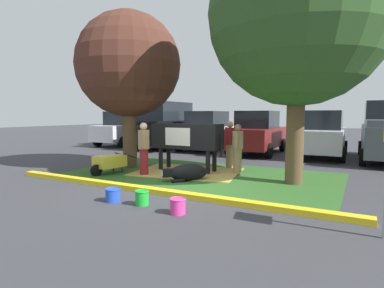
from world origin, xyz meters
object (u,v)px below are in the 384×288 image
(shade_tree_right, at_px, (299,16))
(sedan_silver, at_px, (322,134))
(sedan_blue, at_px, (126,129))
(bucket_green, at_px, (142,197))
(person_visitor_near, at_px, (230,143))
(sedan_red, at_px, (257,133))
(shade_tree_left, at_px, (128,65))
(cow_holstein, at_px, (184,137))
(person_visitor_far, at_px, (144,147))
(suv_black, at_px, (166,125))
(hatchback_white, at_px, (207,131))
(bucket_pink, at_px, (178,206))
(wheelbarrow, at_px, (109,162))
(person_handler, at_px, (238,148))
(bucket_blue, at_px, (113,195))
(calf_lying, at_px, (187,173))

(shade_tree_right, bearing_deg, sedan_silver, 90.03)
(sedan_blue, bearing_deg, bucket_green, -48.34)
(person_visitor_near, bearing_deg, sedan_red, 95.24)
(shade_tree_left, height_order, shade_tree_right, shade_tree_right)
(cow_holstein, distance_m, person_visitor_far, 1.45)
(suv_black, relative_size, sedan_silver, 1.05)
(shade_tree_left, bearing_deg, sedan_silver, 48.25)
(shade_tree_left, bearing_deg, suv_black, 112.17)
(person_visitor_near, bearing_deg, shade_tree_left, -154.94)
(person_visitor_near, xyz_separation_m, hatchback_white, (-3.21, 4.90, 0.11))
(shade_tree_left, distance_m, sedan_red, 7.09)
(bucket_pink, xyz_separation_m, sedan_blue, (-9.62, 9.90, 0.83))
(sedan_blue, xyz_separation_m, hatchback_white, (5.43, 0.08, 0.00))
(person_visitor_far, xyz_separation_m, bucket_pink, (2.80, -2.67, -0.71))
(sedan_red, bearing_deg, cow_holstein, -97.04)
(wheelbarrow, xyz_separation_m, bucket_green, (2.98, -2.23, -0.23))
(bucket_pink, bearing_deg, sedan_red, 98.26)
(person_handler, xyz_separation_m, sedan_silver, (1.82, 5.54, 0.15))
(person_visitor_near, distance_m, sedan_blue, 9.89)
(person_handler, bearing_deg, bucket_blue, -106.51)
(cow_holstein, bearing_deg, sedan_silver, 59.17)
(cow_holstein, distance_m, sedan_silver, 6.88)
(bucket_blue, height_order, bucket_green, bucket_green)
(calf_lying, bearing_deg, person_visitor_far, 178.71)
(suv_black, distance_m, sedan_red, 5.18)
(person_visitor_far, relative_size, wheelbarrow, 1.00)
(person_visitor_near, distance_m, sedan_silver, 5.31)
(person_handler, height_order, bucket_pink, person_handler)
(bucket_pink, bearing_deg, shade_tree_left, 138.70)
(person_handler, distance_m, sedan_silver, 5.83)
(shade_tree_left, bearing_deg, sedan_red, 65.76)
(suv_black, bearing_deg, bucket_pink, -55.73)
(wheelbarrow, height_order, bucket_pink, wheelbarrow)
(person_visitor_near, bearing_deg, calf_lying, -96.89)
(calf_lying, bearing_deg, person_handler, 62.15)
(cow_holstein, bearing_deg, wheelbarrow, -139.47)
(wheelbarrow, xyz_separation_m, sedan_silver, (5.33, 7.45, 0.60))
(suv_black, bearing_deg, shade_tree_left, -67.83)
(person_handler, xyz_separation_m, wheelbarrow, (-3.51, -1.92, -0.45))
(wheelbarrow, bearing_deg, bucket_blue, -45.53)
(person_handler, bearing_deg, suv_black, 138.96)
(person_visitor_far, bearing_deg, hatchback_white, 100.78)
(bucket_pink, bearing_deg, suv_black, 124.27)
(person_visitor_far, xyz_separation_m, hatchback_white, (-1.39, 7.31, 0.12))
(bucket_green, bearing_deg, bucket_pink, -8.33)
(person_visitor_near, distance_m, bucket_green, 5.00)
(bucket_pink, bearing_deg, person_visitor_far, 136.39)
(cow_holstein, relative_size, sedan_silver, 0.71)
(sedan_silver, bearing_deg, sedan_blue, 179.58)
(shade_tree_right, distance_m, bucket_blue, 6.34)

